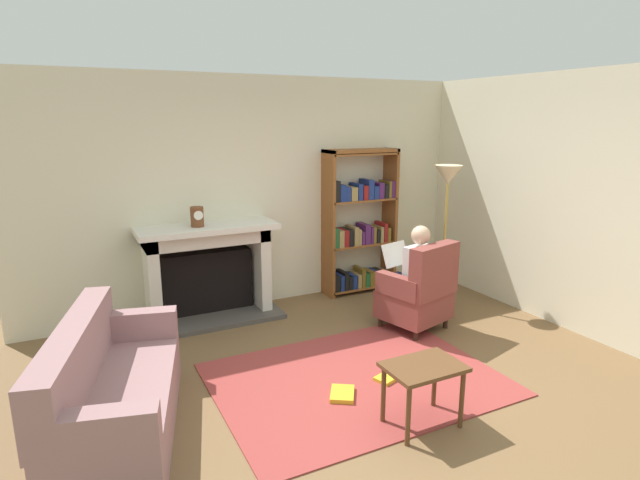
# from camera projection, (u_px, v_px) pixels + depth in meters

# --- Properties ---
(ground) EXTENTS (14.00, 14.00, 0.00)m
(ground) POSITION_uv_depth(u_px,v_px,m) (375.00, 396.00, 4.18)
(ground) COLOR brown
(back_wall) EXTENTS (5.60, 0.10, 2.70)m
(back_wall) POSITION_uv_depth(u_px,v_px,m) (262.00, 193.00, 6.08)
(back_wall) COLOR beige
(back_wall) RESTS_ON ground
(side_wall_right) EXTENTS (0.10, 5.20, 2.70)m
(side_wall_right) POSITION_uv_depth(u_px,v_px,m) (508.00, 193.00, 6.11)
(side_wall_right) COLOR beige
(side_wall_right) RESTS_ON ground
(area_rug) EXTENTS (2.40, 1.80, 0.01)m
(area_rug) POSITION_uv_depth(u_px,v_px,m) (356.00, 379.00, 4.44)
(area_rug) COLOR #953834
(area_rug) RESTS_ON ground
(fireplace) EXTENTS (1.54, 0.64, 1.09)m
(fireplace) POSITION_uv_depth(u_px,v_px,m) (208.00, 269.00, 5.72)
(fireplace) COLOR #4C4742
(fireplace) RESTS_ON ground
(mantel_clock) EXTENTS (0.14, 0.14, 0.21)m
(mantel_clock) POSITION_uv_depth(u_px,v_px,m) (197.00, 217.00, 5.43)
(mantel_clock) COLOR brown
(mantel_clock) RESTS_ON fireplace
(bookshelf) EXTENTS (0.96, 0.32, 1.85)m
(bookshelf) POSITION_uv_depth(u_px,v_px,m) (360.00, 224.00, 6.54)
(bookshelf) COLOR brown
(bookshelf) RESTS_ON ground
(armchair_reading) EXTENTS (0.78, 0.76, 0.97)m
(armchair_reading) POSITION_uv_depth(u_px,v_px,m) (419.00, 292.00, 5.41)
(armchair_reading) COLOR #331E14
(armchair_reading) RESTS_ON ground
(seated_reader) EXTENTS (0.45, 0.59, 1.14)m
(seated_reader) POSITION_uv_depth(u_px,v_px,m) (411.00, 272.00, 5.44)
(seated_reader) COLOR silver
(seated_reader) RESTS_ON ground
(sofa_floral) EXTENTS (1.13, 1.83, 0.85)m
(sofa_floral) POSITION_uv_depth(u_px,v_px,m) (112.00, 394.00, 3.61)
(sofa_floral) COLOR gray
(sofa_floral) RESTS_ON ground
(side_table) EXTENTS (0.56, 0.39, 0.48)m
(side_table) POSITION_uv_depth(u_px,v_px,m) (423.00, 375.00, 3.70)
(side_table) COLOR brown
(side_table) RESTS_ON ground
(scattered_books) EXTENTS (0.74, 0.32, 0.04)m
(scattered_books) POSITION_uv_depth(u_px,v_px,m) (359.00, 388.00, 4.25)
(scattered_books) COLOR gold
(scattered_books) RESTS_ON area_rug
(floor_lamp) EXTENTS (0.32, 0.32, 1.69)m
(floor_lamp) POSITION_uv_depth(u_px,v_px,m) (448.00, 187.00, 5.95)
(floor_lamp) COLOR #B7933F
(floor_lamp) RESTS_ON ground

